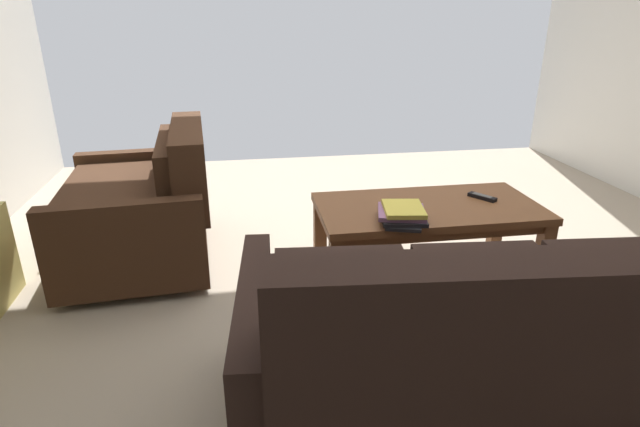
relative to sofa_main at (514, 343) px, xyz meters
The scene contains 6 objects.
ground_plane 1.17m from the sofa_main, 82.06° to the right, with size 5.07×5.37×0.01m, color tan.
sofa_main is the anchor object (origin of this frame).
loveseat_near 2.20m from the sofa_main, 47.54° to the right, with size 0.91×1.19×0.82m.
coffee_table 1.09m from the sofa_main, 94.58° to the right, with size 1.20×0.60×0.46m.
book_stack 0.91m from the sofa_main, 81.91° to the right, with size 0.28×0.33×0.08m.
tv_remote 1.21m from the sofa_main, 110.15° to the right, with size 0.13×0.16×0.02m.
Camera 1 is at (0.75, 2.44, 1.43)m, focal length 28.31 mm.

